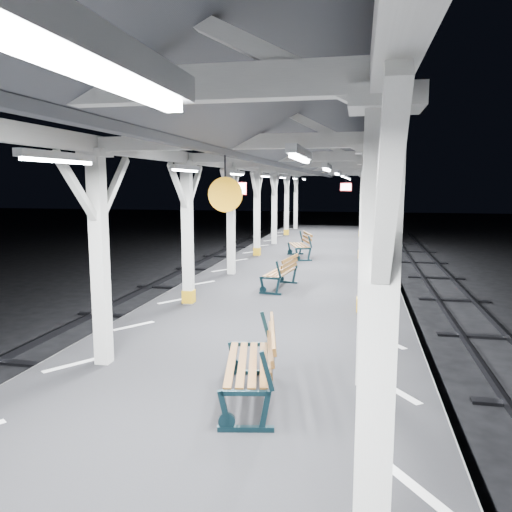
% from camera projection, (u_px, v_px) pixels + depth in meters
% --- Properties ---
extents(ground, '(120.00, 120.00, 0.00)m').
position_uv_depth(ground, '(254.00, 384.00, 9.55)').
color(ground, black).
rests_on(ground, ground).
extents(platform, '(6.00, 50.00, 1.00)m').
position_uv_depth(platform, '(254.00, 359.00, 9.48)').
color(platform, black).
rests_on(platform, ground).
extents(hazard_stripes_left, '(1.00, 48.00, 0.01)m').
position_uv_depth(hazard_stripes_left, '(134.00, 326.00, 9.90)').
color(hazard_stripes_left, silver).
rests_on(hazard_stripes_left, platform).
extents(hazard_stripes_right, '(1.00, 48.00, 0.01)m').
position_uv_depth(hazard_stripes_right, '(388.00, 342.00, 8.91)').
color(hazard_stripes_right, silver).
rests_on(hazard_stripes_right, platform).
extents(track_left, '(2.20, 60.00, 0.16)m').
position_uv_depth(track_left, '(23.00, 361.00, 10.54)').
color(track_left, '#2D2D33').
rests_on(track_left, ground).
extents(canopy, '(5.40, 49.00, 4.65)m').
position_uv_depth(canopy, '(254.00, 141.00, 8.88)').
color(canopy, silver).
rests_on(canopy, platform).
extents(bench_near, '(0.99, 1.89, 0.97)m').
position_uv_depth(bench_near, '(256.00, 361.00, 6.47)').
color(bench_near, black).
rests_on(bench_near, platform).
extents(bench_mid, '(0.83, 1.70, 0.88)m').
position_uv_depth(bench_mid, '(283.00, 272.00, 13.35)').
color(bench_mid, black).
rests_on(bench_mid, platform).
extents(bench_far, '(1.14, 1.89, 0.96)m').
position_uv_depth(bench_far, '(302.00, 244.00, 18.97)').
color(bench_far, black).
rests_on(bench_far, platform).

